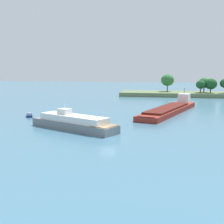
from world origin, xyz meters
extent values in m
plane|color=teal|center=(0.00, 0.00, 0.00)|extent=(400.00, 400.00, 0.00)
cube|color=#66754C|center=(16.09, 85.00, 0.84)|extent=(53.56, 15.01, 1.69)
cylinder|color=#513823|center=(9.00, 87.91, 3.02)|extent=(0.44, 0.44, 2.68)
ellipsoid|color=#2D6B33|center=(9.00, 87.91, 6.61)|extent=(5.63, 5.63, 5.07)
cylinder|color=#513823|center=(22.63, 82.39, 2.61)|extent=(0.44, 0.44, 1.86)
ellipsoid|color=#194C23|center=(22.63, 82.39, 5.11)|extent=(3.91, 3.91, 3.52)
cylinder|color=#513823|center=(24.24, 85.45, 2.73)|extent=(0.44, 0.44, 2.08)
ellipsoid|color=#235B28|center=(24.24, 85.45, 5.64)|extent=(4.68, 4.68, 4.22)
cylinder|color=#513823|center=(26.69, 83.08, 2.53)|extent=(0.44, 0.44, 1.68)
ellipsoid|color=#194C23|center=(26.69, 83.08, 5.38)|extent=(5.03, 5.03, 4.52)
cube|color=navy|center=(-24.32, 20.24, 0.27)|extent=(3.05, 4.24, 0.54)
cube|color=white|center=(-24.19, 19.97, 0.79)|extent=(0.88, 0.77, 0.50)
cube|color=black|center=(-25.25, 22.18, 0.28)|extent=(0.41, 0.39, 0.56)
cube|color=maroon|center=(10.32, 32.85, 0.65)|extent=(15.71, 35.35, 1.31)
cube|color=#4F1812|center=(9.89, 31.41, 1.56)|extent=(11.83, 25.00, 0.50)
cube|color=white|center=(14.78, 47.58, 2.71)|extent=(3.96, 3.98, 2.80)
cylinder|color=#333338|center=(14.78, 47.58, 5.01)|extent=(0.12, 0.12, 1.80)
cube|color=maroon|center=(5.34, 16.39, 0.72)|extent=(4.40, 2.11, 1.17)
cube|color=slate|center=(-8.37, 6.31, 0.80)|extent=(20.02, 13.53, 1.60)
cube|color=white|center=(-8.37, 6.31, 2.25)|extent=(15.77, 10.84, 1.30)
cube|color=white|center=(-10.60, 7.50, 3.45)|extent=(3.09, 2.95, 1.10)
cube|color=#937551|center=(-1.22, 2.52, 1.68)|extent=(5.15, 5.35, 0.16)
cylinder|color=silver|center=(-10.60, 7.50, 4.70)|extent=(0.10, 0.10, 1.40)
camera|label=1|loc=(10.91, -55.01, 12.64)|focal=51.70mm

